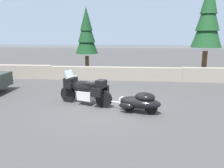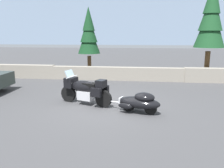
# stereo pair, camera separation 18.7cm
# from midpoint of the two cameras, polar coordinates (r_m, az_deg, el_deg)

# --- Properties ---
(ground_plane) EXTENTS (80.00, 80.00, 0.00)m
(ground_plane) POSITION_cam_midpoint_polar(r_m,az_deg,el_deg) (8.81, -2.67, -5.61)
(ground_plane) COLOR #424244
(stone_guard_wall) EXTENTS (24.00, 0.55, 0.85)m
(stone_guard_wall) POSITION_cam_midpoint_polar(r_m,az_deg,el_deg) (13.73, 1.13, 2.71)
(stone_guard_wall) COLOR gray
(stone_guard_wall) RESTS_ON ground
(distant_ridgeline) EXTENTS (240.00, 80.00, 16.00)m
(distant_ridgeline) POSITION_cam_midpoint_polar(r_m,az_deg,el_deg) (103.62, 4.93, 15.20)
(distant_ridgeline) COLOR #7F93AD
(distant_ridgeline) RESTS_ON ground
(touring_motorcycle) EXTENTS (2.22, 1.20, 1.33)m
(touring_motorcycle) POSITION_cam_midpoint_polar(r_m,az_deg,el_deg) (8.92, -7.49, -1.31)
(touring_motorcycle) COLOR black
(touring_motorcycle) RESTS_ON ground
(car_shaped_trailer) EXTENTS (2.19, 1.17, 0.76)m
(car_shaped_trailer) POSITION_cam_midpoint_polar(r_m,az_deg,el_deg) (8.01, 6.50, -4.43)
(car_shaped_trailer) COLOR black
(car_shaped_trailer) RESTS_ON ground
(pine_tree_tall) EXTENTS (1.80, 1.80, 6.01)m
(pine_tree_tall) POSITION_cam_midpoint_polar(r_m,az_deg,el_deg) (15.18, 22.89, 15.38)
(pine_tree_tall) COLOR brown
(pine_tree_tall) RESTS_ON ground
(pine_tree_secondary) EXTENTS (1.50, 1.50, 4.55)m
(pine_tree_secondary) POSITION_cam_midpoint_polar(r_m,az_deg,el_deg) (15.47, -6.85, 12.74)
(pine_tree_secondary) COLOR brown
(pine_tree_secondary) RESTS_ON ground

